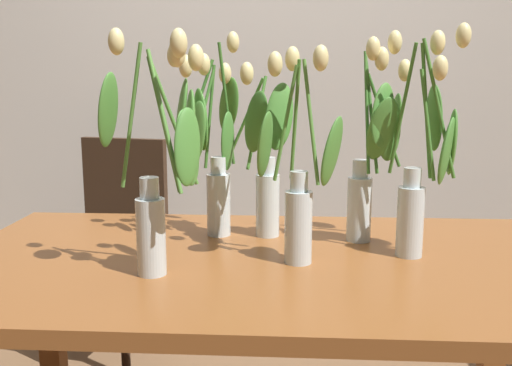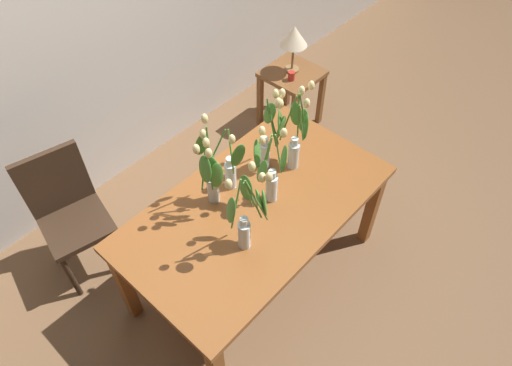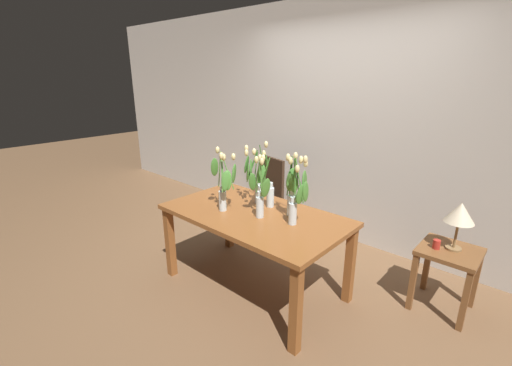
# 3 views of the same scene
# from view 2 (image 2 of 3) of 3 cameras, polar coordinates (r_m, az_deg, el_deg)

# --- Properties ---
(ground_plane) EXTENTS (18.00, 18.00, 0.00)m
(ground_plane) POSITION_cam_2_polar(r_m,az_deg,el_deg) (3.26, 0.02, -10.89)
(ground_plane) COLOR brown
(room_wall_rear) EXTENTS (9.00, 0.10, 2.70)m
(room_wall_rear) POSITION_cam_2_polar(r_m,az_deg,el_deg) (3.26, -21.40, 18.64)
(room_wall_rear) COLOR beige
(room_wall_rear) RESTS_ON ground
(dining_table) EXTENTS (1.60, 0.90, 0.74)m
(dining_table) POSITION_cam_2_polar(r_m,az_deg,el_deg) (2.73, 0.02, -3.88)
(dining_table) COLOR brown
(dining_table) RESTS_ON ground
(tulip_vase_0) EXTENTS (0.23, 0.16, 0.53)m
(tulip_vase_0) POSITION_cam_2_polar(r_m,az_deg,el_deg) (2.53, 1.77, 1.08)
(tulip_vase_0) COLOR silver
(tulip_vase_0) RESTS_ON dining_table
(tulip_vase_1) EXTENTS (0.18, 0.21, 0.49)m
(tulip_vase_1) POSITION_cam_2_polar(r_m,az_deg,el_deg) (2.61, -3.45, 1.80)
(tulip_vase_1) COLOR silver
(tulip_vase_1) RESTS_ON dining_table
(tulip_vase_2) EXTENTS (0.20, 0.25, 0.58)m
(tulip_vase_2) POSITION_cam_2_polar(r_m,az_deg,el_deg) (2.50, -5.62, 1.07)
(tulip_vase_2) COLOR silver
(tulip_vase_2) RESTS_ON dining_table
(tulip_vase_3) EXTENTS (0.25, 0.21, 0.56)m
(tulip_vase_3) POSITION_cam_2_polar(r_m,az_deg,el_deg) (2.31, -1.05, -4.05)
(tulip_vase_3) COLOR silver
(tulip_vase_3) RESTS_ON dining_table
(tulip_vase_4) EXTENTS (0.16, 0.21, 0.55)m
(tulip_vase_4) POSITION_cam_2_polar(r_m,az_deg,el_deg) (2.72, 1.69, 5.40)
(tulip_vase_4) COLOR silver
(tulip_vase_4) RESTS_ON dining_table
(tulip_vase_5) EXTENTS (0.23, 0.15, 0.58)m
(tulip_vase_5) POSITION_cam_2_polar(r_m,az_deg,el_deg) (2.72, 4.86, 5.85)
(tulip_vase_5) COLOR silver
(tulip_vase_5) RESTS_ON dining_table
(dining_chair) EXTENTS (0.48, 0.48, 0.93)m
(dining_chair) POSITION_cam_2_polar(r_m,az_deg,el_deg) (3.14, -22.11, -3.02)
(dining_chair) COLOR #382619
(dining_chair) RESTS_ON ground
(side_table) EXTENTS (0.44, 0.44, 0.55)m
(side_table) POSITION_cam_2_polar(r_m,az_deg,el_deg) (4.03, 4.42, 12.13)
(side_table) COLOR brown
(side_table) RESTS_ON ground
(table_lamp) EXTENTS (0.22, 0.22, 0.40)m
(table_lamp) POSITION_cam_2_polar(r_m,az_deg,el_deg) (3.82, 4.71, 17.49)
(table_lamp) COLOR olive
(table_lamp) RESTS_ON side_table
(pillar_candle) EXTENTS (0.06, 0.06, 0.07)m
(pillar_candle) POSITION_cam_2_polar(r_m,az_deg,el_deg) (3.85, 4.38, 13.04)
(pillar_candle) COLOR #B72D23
(pillar_candle) RESTS_ON side_table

